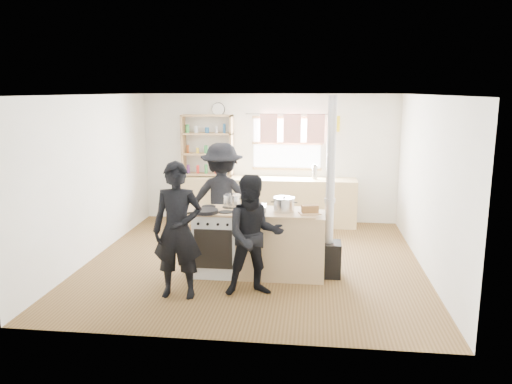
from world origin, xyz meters
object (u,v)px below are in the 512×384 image
skillet_greens (206,211)px  person_near_left (178,230)px  person_near_right (254,236)px  person_far (222,199)px  roast_tray (254,208)px  bread_board (310,210)px  stockpot_stove (232,201)px  flue_heater (329,231)px  stockpot_counter (284,204)px  thermos (315,172)px  cooking_island (259,243)px

skillet_greens → person_near_left: (-0.22, -0.64, -0.10)m
person_near_right → person_far: (-0.70, 1.59, 0.11)m
roast_tray → bread_board: (0.77, -0.10, 0.01)m
stockpot_stove → flue_heater: 1.43m
person_near_right → stockpot_counter: bearing=49.3°
thermos → skillet_greens: (-1.46, -2.99, -0.07)m
stockpot_counter → person_far: (-1.03, 0.89, -0.14)m
skillet_greens → flue_heater: bearing=9.9°
stockpot_stove → flue_heater: (1.38, -0.13, -0.37)m
flue_heater → person_near_left: flue_heater is taller
stockpot_counter → person_far: bearing=139.1°
flue_heater → person_near_left: size_ratio=1.46×
thermos → bread_board: bearing=-91.1°
flue_heater → stockpot_stove: bearing=174.7°
skillet_greens → person_near_left: size_ratio=0.27×
person_near_left → stockpot_counter: bearing=33.1°
thermos → person_near_right: size_ratio=0.17×
cooking_island → bread_board: (0.70, -0.10, 0.51)m
person_near_left → roast_tray: bearing=44.0°
skillet_greens → person_near_left: bearing=-109.1°
thermos → person_far: size_ratio=0.15×
bread_board → flue_heater: bearing=32.8°
bread_board → flue_heater: flue_heater is taller
person_near_left → person_near_right: (0.94, 0.16, -0.09)m
skillet_greens → stockpot_stove: size_ratio=1.85×
thermos → person_near_left: (-1.68, -3.63, -0.17)m
cooking_island → person_near_left: bearing=-137.1°
bread_board → person_far: bearing=144.4°
stockpot_stove → bread_board: 1.15m
roast_tray → bread_board: size_ratio=1.08×
roast_tray → person_far: person_far is taller
skillet_greens → person_far: size_ratio=0.26×
stockpot_stove → person_near_left: 1.18m
person_near_left → cooking_island: bearing=41.8°
skillet_greens → person_near_right: size_ratio=0.29×
roast_tray → person_near_left: size_ratio=0.20×
person_near_right → bread_board: bearing=25.6°
thermos → roast_tray: bearing=-106.5°
cooking_island → stockpot_counter: (0.34, 0.00, 0.56)m
flue_heater → person_near_right: 1.23m
bread_board → person_near_left: bearing=-154.9°
roast_tray → bread_board: bearing=-7.4°
skillet_greens → bread_board: (1.40, 0.12, 0.02)m
flue_heater → person_near_right: flue_heater is taller
bread_board → person_near_right: bearing=-139.0°
thermos → flue_heater: 2.73m
cooking_island → bread_board: size_ratio=6.13×
bread_board → person_near_left: 1.79m
stockpot_stove → person_near_left: person_near_left is taller
cooking_island → person_near_right: bearing=-89.0°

